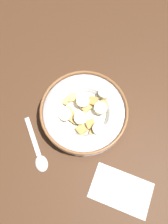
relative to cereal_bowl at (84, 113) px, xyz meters
The scene contains 4 objects.
ground_plane 3.52cm from the cereal_bowl, 50.76° to the right, with size 118.75×118.75×2.00cm, color #472B19.
cereal_bowl is the anchor object (origin of this frame).
spoon 13.48cm from the cereal_bowl, 63.64° to the left, with size 10.24×10.59×0.80cm.
folded_napkin 18.01cm from the cereal_bowl, 137.20° to the left, with size 12.36×7.42×0.30cm, color white.
Camera 1 is at (-5.30, 13.26, 44.92)cm, focal length 32.46 mm.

